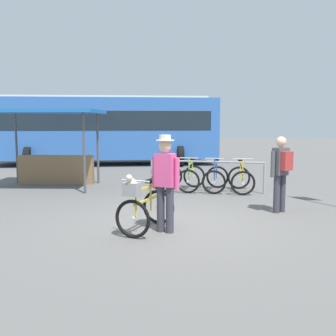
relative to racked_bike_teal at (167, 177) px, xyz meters
name	(u,v)px	position (x,y,z in m)	size (l,w,h in m)	color
ground_plane	(176,224)	(0.67, -3.88, -0.37)	(80.00, 80.00, 0.00)	#605E5B
bike_rack_rail	(206,168)	(1.13, -0.28, 0.30)	(3.20, 0.34, 0.88)	#99999E
racked_bike_teal	(167,177)	(0.00, 0.00, 0.00)	(0.80, 1.19, 0.98)	black
racked_bike_lime	(191,177)	(0.70, -0.06, 0.00)	(0.77, 1.16, 0.97)	black
racked_bike_blue	(216,178)	(1.39, -0.13, 0.00)	(0.76, 1.17, 0.98)	black
racked_bike_yellow	(241,179)	(2.09, -0.19, 0.00)	(0.71, 1.12, 0.97)	black
featured_bicycle	(143,205)	(0.15, -4.52, 0.12)	(0.94, 1.25, 1.09)	black
person_with_featured_bike	(165,179)	(0.54, -4.45, 0.58)	(0.50, 0.32, 1.72)	#383842
pedestrian_with_backpack	(281,169)	(2.79, -2.62, 0.57)	(0.47, 0.47, 1.64)	#383842
bus_distant	(107,126)	(-3.64, 6.43, 1.37)	(10.31, 4.81, 3.08)	#3366B7
market_stall	(51,140)	(-3.57, 0.15, 1.03)	(3.31, 2.59, 2.30)	#4C4C51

